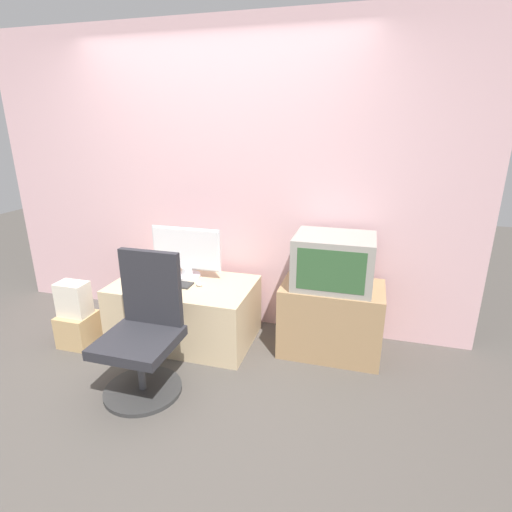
# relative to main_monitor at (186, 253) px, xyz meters

# --- Properties ---
(ground_plane) EXTENTS (12.00, 12.00, 0.00)m
(ground_plane) POSITION_rel_main_monitor_xyz_m (0.21, -1.00, -0.73)
(ground_plane) COLOR #4C4742
(wall_back) EXTENTS (4.40, 0.05, 2.60)m
(wall_back) POSITION_rel_main_monitor_xyz_m (0.21, 0.33, 0.57)
(wall_back) COLOR beige
(wall_back) RESTS_ON ground_plane
(desk) EXTENTS (1.17, 0.71, 0.51)m
(desk) POSITION_rel_main_monitor_xyz_m (0.03, -0.15, -0.48)
(desk) COLOR #CCB289
(desk) RESTS_ON ground_plane
(side_stand) EXTENTS (0.80, 0.50, 0.58)m
(side_stand) POSITION_rel_main_monitor_xyz_m (1.26, -0.02, -0.44)
(side_stand) COLOR #A37F56
(side_stand) RESTS_ON ground_plane
(main_monitor) EXTENTS (0.62, 0.23, 0.44)m
(main_monitor) POSITION_rel_main_monitor_xyz_m (0.00, 0.00, 0.00)
(main_monitor) COLOR silver
(main_monitor) RESTS_ON desk
(keyboard) EXTENTS (0.31, 0.13, 0.01)m
(keyboard) POSITION_rel_main_monitor_xyz_m (-0.03, -0.20, -0.21)
(keyboard) COLOR #2D2D2D
(keyboard) RESTS_ON desk
(mouse) EXTENTS (0.05, 0.04, 0.03)m
(mouse) POSITION_rel_main_monitor_xyz_m (0.19, -0.18, -0.20)
(mouse) COLOR silver
(mouse) RESTS_ON desk
(crt_tv) EXTENTS (0.60, 0.48, 0.41)m
(crt_tv) POSITION_rel_main_monitor_xyz_m (1.25, -0.02, 0.05)
(crt_tv) COLOR gray
(crt_tv) RESTS_ON side_stand
(office_chair) EXTENTS (0.54, 0.54, 0.97)m
(office_chair) POSITION_rel_main_monitor_xyz_m (0.06, -0.85, -0.33)
(office_chair) COLOR #333333
(office_chair) RESTS_ON ground_plane
(cardboard_box_lower) EXTENTS (0.27, 0.27, 0.27)m
(cardboard_box_lower) POSITION_rel_main_monitor_xyz_m (-0.80, -0.50, -0.60)
(cardboard_box_lower) COLOR tan
(cardboard_box_lower) RESTS_ON ground_plane
(cardboard_box_upper) EXTENTS (0.25, 0.16, 0.29)m
(cardboard_box_upper) POSITION_rel_main_monitor_xyz_m (-0.80, -0.50, -0.32)
(cardboard_box_upper) COLOR beige
(cardboard_box_upper) RESTS_ON cardboard_box_lower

